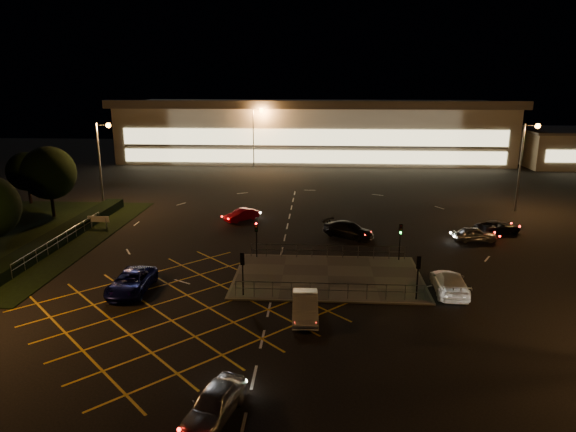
# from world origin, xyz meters

# --- Properties ---
(ground) EXTENTS (180.00, 180.00, 0.00)m
(ground) POSITION_xyz_m (0.00, 0.00, 0.00)
(ground) COLOR black
(ground) RESTS_ON ground
(pedestrian_island) EXTENTS (14.00, 9.00, 0.12)m
(pedestrian_island) POSITION_xyz_m (2.00, -2.00, 0.06)
(pedestrian_island) COLOR #4C4944
(pedestrian_island) RESTS_ON ground
(grass_verge) EXTENTS (18.00, 30.00, 0.08)m
(grass_verge) POSITION_xyz_m (-28.00, 6.00, 0.04)
(grass_verge) COLOR black
(grass_verge) RESTS_ON ground
(hedge) EXTENTS (2.00, 26.00, 1.00)m
(hedge) POSITION_xyz_m (-23.00, 6.00, 0.50)
(hedge) COLOR black
(hedge) RESTS_ON ground
(supermarket) EXTENTS (72.00, 26.50, 10.50)m
(supermarket) POSITION_xyz_m (0.00, 61.95, 5.31)
(supermarket) COLOR beige
(supermarket) RESTS_ON ground
(retail_unit_a) EXTENTS (18.80, 14.80, 6.35)m
(retail_unit_a) POSITION_xyz_m (46.00, 53.97, 3.21)
(retail_unit_a) COLOR beige
(retail_unit_a) RESTS_ON ground
(streetlight_nw) EXTENTS (1.78, 0.56, 10.03)m
(streetlight_nw) POSITION_xyz_m (-23.56, 18.00, 6.56)
(streetlight_nw) COLOR slate
(streetlight_nw) RESTS_ON ground
(streetlight_ne) EXTENTS (1.78, 0.56, 10.03)m
(streetlight_ne) POSITION_xyz_m (24.44, 20.00, 6.56)
(streetlight_ne) COLOR slate
(streetlight_ne) RESTS_ON ground
(streetlight_far_left) EXTENTS (1.78, 0.56, 10.03)m
(streetlight_far_left) POSITION_xyz_m (-9.56, 48.00, 6.56)
(streetlight_far_left) COLOR slate
(streetlight_far_left) RESTS_ON ground
(streetlight_far_right) EXTENTS (1.78, 0.56, 10.03)m
(streetlight_far_right) POSITION_xyz_m (30.44, 50.00, 6.56)
(streetlight_far_right) COLOR slate
(streetlight_far_right) RESTS_ON ground
(signal_sw) EXTENTS (0.28, 0.30, 3.15)m
(signal_sw) POSITION_xyz_m (-4.00, -5.99, 2.37)
(signal_sw) COLOR black
(signal_sw) RESTS_ON pedestrian_island
(signal_se) EXTENTS (0.28, 0.30, 3.15)m
(signal_se) POSITION_xyz_m (8.00, -5.99, 2.37)
(signal_se) COLOR black
(signal_se) RESTS_ON pedestrian_island
(signal_nw) EXTENTS (0.28, 0.30, 3.15)m
(signal_nw) POSITION_xyz_m (-4.00, 1.99, 2.37)
(signal_nw) COLOR black
(signal_nw) RESTS_ON pedestrian_island
(signal_ne) EXTENTS (0.28, 0.30, 3.15)m
(signal_ne) POSITION_xyz_m (8.00, 1.99, 2.37)
(signal_ne) COLOR black
(signal_ne) RESTS_ON pedestrian_island
(tree_c) EXTENTS (5.76, 5.76, 7.84)m
(tree_c) POSITION_xyz_m (-28.00, 14.00, 4.95)
(tree_c) COLOR black
(tree_c) RESTS_ON ground
(tree_d) EXTENTS (4.68, 4.68, 6.37)m
(tree_d) POSITION_xyz_m (-34.00, 20.00, 4.02)
(tree_d) COLOR black
(tree_d) RESTS_ON ground
(car_near_silver) EXTENTS (2.73, 4.52, 1.44)m
(car_near_silver) POSITION_xyz_m (-3.36, -19.26, 0.72)
(car_near_silver) COLOR #B2B4B9
(car_near_silver) RESTS_ON ground
(car_queue_white) EXTENTS (1.76, 4.65, 1.51)m
(car_queue_white) POSITION_xyz_m (0.43, -9.00, 0.76)
(car_queue_white) COLOR silver
(car_queue_white) RESTS_ON ground
(car_left_blue) EXTENTS (2.49, 5.39, 1.50)m
(car_left_blue) POSITION_xyz_m (-12.12, -5.63, 0.75)
(car_left_blue) COLOR #0E1256
(car_left_blue) RESTS_ON ground
(car_far_dkgrey) EXTENTS (5.40, 4.49, 1.48)m
(car_far_dkgrey) POSITION_xyz_m (4.12, 8.58, 0.74)
(car_far_dkgrey) COLOR black
(car_far_dkgrey) RESTS_ON ground
(car_right_silver) EXTENTS (4.06, 1.79, 1.36)m
(car_right_silver) POSITION_xyz_m (15.92, 7.92, 0.68)
(car_right_silver) COLOR #A2A5A8
(car_right_silver) RESTS_ON ground
(car_circ_red) EXTENTS (3.70, 3.65, 1.27)m
(car_circ_red) POSITION_xyz_m (-7.08, 13.87, 0.64)
(car_circ_red) COLOR maroon
(car_circ_red) RESTS_ON ground
(car_east_grey) EXTENTS (4.99, 3.55, 1.26)m
(car_east_grey) POSITION_xyz_m (18.96, 10.72, 0.63)
(car_east_grey) COLOR black
(car_east_grey) RESTS_ON ground
(car_approach_white) EXTENTS (2.48, 5.47, 1.55)m
(car_approach_white) POSITION_xyz_m (10.61, -4.47, 0.78)
(car_approach_white) COLOR silver
(car_approach_white) RESTS_ON ground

